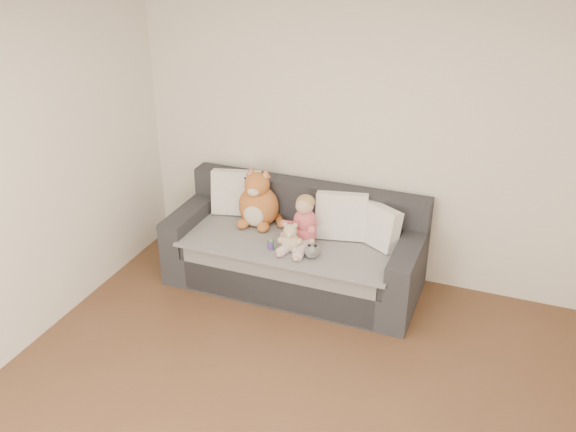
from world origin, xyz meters
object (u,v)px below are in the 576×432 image
at_px(teddy_bear, 290,239).
at_px(sippy_cup, 271,244).
at_px(sofa, 296,251).
at_px(toddler, 303,225).
at_px(plush_cat, 258,203).

xyz_separation_m(teddy_bear, sippy_cup, (-0.16, -0.03, -0.05)).
distance_m(sofa, teddy_bear, 0.39).
bearing_deg(sofa, sippy_cup, -109.31).
height_order(teddy_bear, sippy_cup, teddy_bear).
distance_m(toddler, plush_cat, 0.55).
bearing_deg(teddy_bear, toddler, 53.62).
xyz_separation_m(sofa, plush_cat, (-0.39, 0.09, 0.37)).
distance_m(sofa, plush_cat, 0.55).
height_order(sofa, plush_cat, plush_cat).
relative_size(teddy_bear, sippy_cup, 2.62).
relative_size(toddler, teddy_bear, 1.72).
height_order(sofa, sippy_cup, sofa).
relative_size(toddler, sippy_cup, 4.51).
bearing_deg(plush_cat, toddler, -25.66).
height_order(toddler, teddy_bear, toddler).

